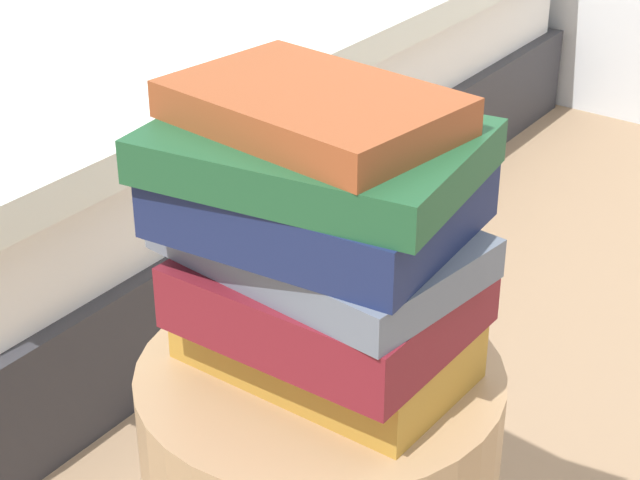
% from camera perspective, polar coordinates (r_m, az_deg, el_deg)
% --- Properties ---
extents(bed, '(1.63, 2.08, 0.62)m').
position_cam_1_polar(bed, '(2.60, -11.68, 8.75)').
color(bed, '#2D2D33').
rests_on(bed, ground_plane).
extents(book_ochre, '(0.27, 0.16, 0.06)m').
position_cam_1_polar(book_ochre, '(1.03, 0.23, -5.40)').
color(book_ochre, '#B7842D').
rests_on(book_ochre, side_table).
extents(book_maroon, '(0.26, 0.21, 0.06)m').
position_cam_1_polar(book_maroon, '(0.99, 0.59, -2.82)').
color(book_maroon, maroon).
rests_on(book_maroon, book_ochre).
extents(book_slate, '(0.30, 0.20, 0.04)m').
position_cam_1_polar(book_slate, '(0.97, 0.02, -0.20)').
color(book_slate, slate).
rests_on(book_slate, book_maroon).
extents(book_navy, '(0.28, 0.24, 0.05)m').
position_cam_1_polar(book_navy, '(0.95, -0.06, 2.20)').
color(book_navy, '#19234C').
rests_on(book_navy, book_slate).
extents(book_forest, '(0.31, 0.25, 0.04)m').
position_cam_1_polar(book_forest, '(0.93, -0.10, 4.76)').
color(book_forest, '#1E512D').
rests_on(book_forest, book_navy).
extents(book_rust, '(0.26, 0.18, 0.03)m').
position_cam_1_polar(book_rust, '(0.92, -0.46, 7.08)').
color(book_rust, '#994723').
rests_on(book_rust, book_forest).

